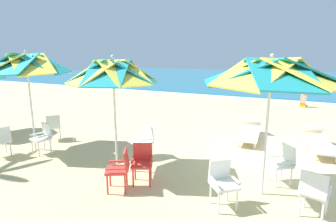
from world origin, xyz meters
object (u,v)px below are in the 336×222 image
object	(u,v)px
plastic_chair_4	(145,139)
beach_umbrella_2	(27,65)
plastic_chair_6	(43,136)
sun_lounger_1	(249,132)
beach_umbrella_0	(271,73)
plastic_chair_3	(142,161)
beach_umbrella_1	(113,73)
beachgoer_seated	(303,101)
plastic_chair_5	(120,167)
plastic_chair_8	(54,126)
sun_lounger_0	(319,142)
plastic_chair_0	(283,162)
plastic_chair_7	(1,140)
plastic_chair_2	(222,181)
plastic_chair_1	(314,191)

from	to	relation	value
plastic_chair_4	beach_umbrella_2	xyz separation A→B (m)	(-3.24, -1.01, 2.00)
plastic_chair_6	sun_lounger_1	bearing A→B (deg)	38.29
beach_umbrella_0	plastic_chair_3	size ratio (longest dim) A/B	3.21
beach_umbrella_1	plastic_chair_3	world-z (taller)	beach_umbrella_1
plastic_chair_3	sun_lounger_1	world-z (taller)	plastic_chair_3
plastic_chair_4	beachgoer_seated	xyz separation A→B (m)	(3.80, 10.39, -0.20)
beach_umbrella_0	plastic_chair_5	world-z (taller)	beach_umbrella_0
beach_umbrella_1	plastic_chair_8	world-z (taller)	beach_umbrella_1
beach_umbrella_1	sun_lounger_0	size ratio (longest dim) A/B	1.25
beachgoer_seated	plastic_chair_5	bearing A→B (deg)	-104.96
plastic_chair_0	plastic_chair_7	bearing A→B (deg)	-164.92
plastic_chair_2	beach_umbrella_2	distance (m)	6.16
beachgoer_seated	beach_umbrella_0	bearing A→B (deg)	-93.24
sun_lounger_0	sun_lounger_1	distance (m)	2.02
beachgoer_seated	plastic_chair_6	bearing A→B (deg)	-119.75
sun_lounger_1	beach_umbrella_0	bearing A→B (deg)	-75.62
plastic_chair_1	sun_lounger_1	bearing A→B (deg)	114.19
plastic_chair_2	beachgoer_seated	size ratio (longest dim) A/B	0.94
sun_lounger_1	plastic_chair_2	bearing A→B (deg)	-86.05
plastic_chair_2	plastic_chair_8	bearing A→B (deg)	167.78
beach_umbrella_2	plastic_chair_1	bearing A→B (deg)	-0.66
plastic_chair_7	beachgoer_seated	xyz separation A→B (m)	(7.29, 12.23, -0.20)
plastic_chair_1	beachgoer_seated	size ratio (longest dim) A/B	0.94
plastic_chair_5	plastic_chair_6	world-z (taller)	same
plastic_chair_8	plastic_chair_6	bearing A→B (deg)	-53.24
beach_umbrella_1	plastic_chair_6	xyz separation A→B (m)	(-2.63, 0.00, -1.87)
plastic_chair_2	plastic_chair_5	bearing A→B (deg)	-169.28
plastic_chair_3	plastic_chair_5	world-z (taller)	same
beach_umbrella_0	plastic_chair_7	size ratio (longest dim) A/B	3.21
beach_umbrella_2	plastic_chair_3	bearing A→B (deg)	-4.35
plastic_chair_0	beach_umbrella_1	xyz separation A→B (m)	(-3.61, -1.14, 1.87)
beach_umbrella_0	plastic_chair_1	distance (m)	2.17
plastic_chair_5	plastic_chair_1	bearing A→B (deg)	11.63
plastic_chair_4	plastic_chair_7	distance (m)	3.94
plastic_chair_2	plastic_chair_5	world-z (taller)	same
plastic_chair_2	beach_umbrella_2	size ratio (longest dim) A/B	0.30
plastic_chair_2	plastic_chair_4	distance (m)	2.94
plastic_chair_4	plastic_chair_6	distance (m)	2.96
plastic_chair_0	plastic_chair_4	bearing A→B (deg)	-179.24
plastic_chair_1	sun_lounger_0	distance (m)	3.83
beach_umbrella_0	plastic_chair_5	size ratio (longest dim) A/B	3.21
plastic_chair_1	sun_lounger_0	xyz separation A→B (m)	(0.23, 3.82, -0.22)
beach_umbrella_0	plastic_chair_0	bearing A→B (deg)	66.27
plastic_chair_5	plastic_chair_7	world-z (taller)	same
plastic_chair_3	plastic_chair_0	bearing A→B (deg)	26.45
plastic_chair_1	plastic_chair_4	size ratio (longest dim) A/B	1.00
beach_umbrella_2	beachgoer_seated	distance (m)	13.58
beach_umbrella_0	plastic_chair_4	bearing A→B (deg)	168.39
plastic_chair_2	sun_lounger_1	bearing A→B (deg)	93.95
plastic_chair_5	sun_lounger_0	distance (m)	5.89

